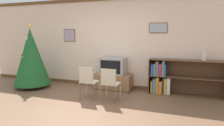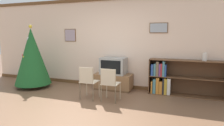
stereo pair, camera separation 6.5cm
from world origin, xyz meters
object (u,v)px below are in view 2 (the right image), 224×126
(christmas_tree, at_px, (32,57))
(vase, at_px, (205,57))
(folding_chair_right, at_px, (110,83))
(bookshelf, at_px, (174,78))
(folding_chair_left, at_px, (88,81))
(tv_console, at_px, (113,82))
(television, at_px, (113,66))

(christmas_tree, xyz_separation_m, vase, (4.82, 0.67, 0.12))
(folding_chair_right, relative_size, bookshelf, 0.42)
(christmas_tree, distance_m, folding_chair_right, 2.78)
(folding_chair_left, height_order, bookshelf, bookshelf)
(folding_chair_right, relative_size, vase, 3.97)
(tv_console, bearing_deg, bookshelf, 2.71)
(folding_chair_left, bearing_deg, folding_chair_right, 0.00)
(tv_console, distance_m, bookshelf, 1.70)
(christmas_tree, height_order, folding_chair_right, christmas_tree)
(vase, bearing_deg, folding_chair_left, -156.92)
(vase, bearing_deg, tv_console, -177.89)
(christmas_tree, height_order, television, christmas_tree)
(christmas_tree, height_order, bookshelf, christmas_tree)
(tv_console, xyz_separation_m, folding_chair_right, (0.29, -1.06, 0.24))
(christmas_tree, relative_size, television, 2.64)
(television, bearing_deg, bookshelf, 2.80)
(television, bearing_deg, vase, 2.17)
(tv_console, relative_size, bookshelf, 0.56)
(television, bearing_deg, folding_chair_left, -105.17)
(bookshelf, bearing_deg, christmas_tree, -170.79)
(folding_chair_right, xyz_separation_m, vase, (2.12, 1.15, 0.58))
(christmas_tree, distance_m, vase, 4.86)
(tv_console, distance_m, folding_chair_left, 1.12)
(tv_console, bearing_deg, folding_chair_right, -74.87)
(television, relative_size, folding_chair_right, 0.87)
(christmas_tree, relative_size, folding_chair_left, 2.31)
(christmas_tree, xyz_separation_m, bookshelf, (4.09, 0.66, -0.50))
(christmas_tree, height_order, folding_chair_left, christmas_tree)
(christmas_tree, distance_m, tv_console, 2.58)
(tv_console, height_order, folding_chair_left, folding_chair_left)
(bookshelf, bearing_deg, folding_chair_left, -149.96)
(bookshelf, distance_m, vase, 0.95)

